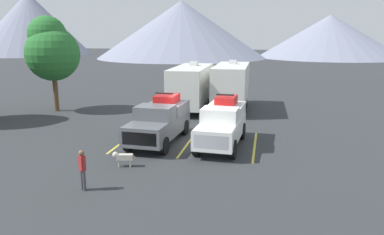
# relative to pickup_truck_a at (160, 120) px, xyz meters

# --- Properties ---
(ground_plane) EXTENTS (240.00, 240.00, 0.00)m
(ground_plane) POSITION_rel_pickup_truck_a_xyz_m (1.60, 0.60, -1.20)
(ground_plane) COLOR #2D3033
(pickup_truck_a) EXTENTS (2.46, 5.68, 2.62)m
(pickup_truck_a) POSITION_rel_pickup_truck_a_xyz_m (0.00, 0.00, 0.00)
(pickup_truck_a) COLOR #595B60
(pickup_truck_a) RESTS_ON ground
(pickup_truck_b) EXTENTS (2.32, 5.32, 2.67)m
(pickup_truck_b) POSITION_rel_pickup_truck_a_xyz_m (3.46, -0.12, 0.02)
(pickup_truck_b) COLOR white
(pickup_truck_b) RESTS_ON ground
(lot_stripe_a) EXTENTS (0.12, 5.50, 0.01)m
(lot_stripe_a) POSITION_rel_pickup_truck_a_xyz_m (-2.00, 0.03, -1.20)
(lot_stripe_a) COLOR gold
(lot_stripe_a) RESTS_ON ground
(lot_stripe_b) EXTENTS (0.12, 5.50, 0.01)m
(lot_stripe_b) POSITION_rel_pickup_truck_a_xyz_m (1.60, 0.03, -1.20)
(lot_stripe_b) COLOR gold
(lot_stripe_b) RESTS_ON ground
(lot_stripe_c) EXTENTS (0.12, 5.50, 0.01)m
(lot_stripe_c) POSITION_rel_pickup_truck_a_xyz_m (5.20, 0.03, -1.20)
(lot_stripe_c) COLOR gold
(lot_stripe_c) RESTS_ON ground
(camper_trailer_a) EXTENTS (2.54, 8.32, 3.66)m
(camper_trailer_a) POSITION_rel_pickup_truck_a_xyz_m (-0.05, 9.01, 0.73)
(camper_trailer_a) COLOR silver
(camper_trailer_a) RESTS_ON ground
(camper_trailer_b) EXTENTS (2.51, 8.30, 3.79)m
(camper_trailer_b) POSITION_rel_pickup_truck_a_xyz_m (3.00, 9.64, 0.80)
(camper_trailer_b) COLOR silver
(camper_trailer_b) RESTS_ON ground
(person_a) EXTENTS (0.31, 0.29, 1.60)m
(person_a) POSITION_rel_pickup_truck_a_xyz_m (-1.04, -7.01, -0.28)
(person_a) COLOR #3F3F42
(person_a) RESTS_ON ground
(dog) EXTENTS (1.02, 0.42, 0.70)m
(dog) POSITION_rel_pickup_truck_a_xyz_m (-0.56, -4.26, -0.73)
(dog) COLOR beige
(dog) RESTS_ON ground
(tree_a) EXTENTS (4.03, 4.03, 7.18)m
(tree_a) POSITION_rel_pickup_truck_a_xyz_m (-10.26, 6.54, 3.50)
(tree_a) COLOR brown
(tree_a) RESTS_ON ground
(mountain_ridge) EXTENTS (148.45, 46.46, 16.69)m
(mountain_ridge) POSITION_rel_pickup_truck_a_xyz_m (-2.41, 73.87, 5.34)
(mountain_ridge) COLOR gray
(mountain_ridge) RESTS_ON ground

